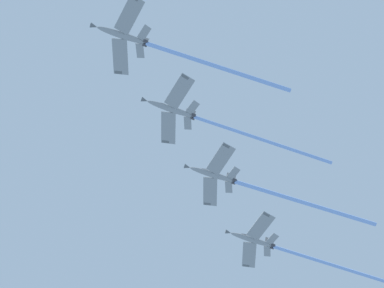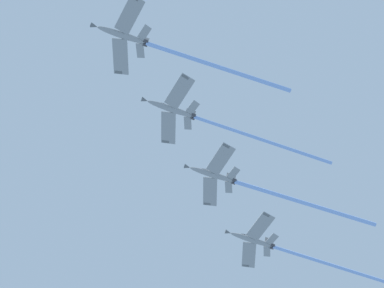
% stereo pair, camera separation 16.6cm
% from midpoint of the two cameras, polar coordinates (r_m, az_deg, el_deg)
% --- Properties ---
extents(jet_lead, '(20.85, 46.22, 10.38)m').
position_cam_midpoint_polar(jet_lead, '(138.12, -2.97, 9.18)').
color(jet_lead, gray).
extents(jet_second, '(20.44, 47.00, 9.82)m').
position_cam_midpoint_polar(jet_second, '(144.72, 0.93, 2.38)').
color(jet_second, gray).
extents(jet_third, '(22.39, 48.49, 10.41)m').
position_cam_midpoint_polar(jet_third, '(152.75, 6.05, -4.19)').
color(jet_third, gray).
extents(jet_fourth, '(22.47, 49.30, 10.67)m').
position_cam_midpoint_polar(jet_fourth, '(164.28, 9.11, -10.10)').
color(jet_fourth, gray).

